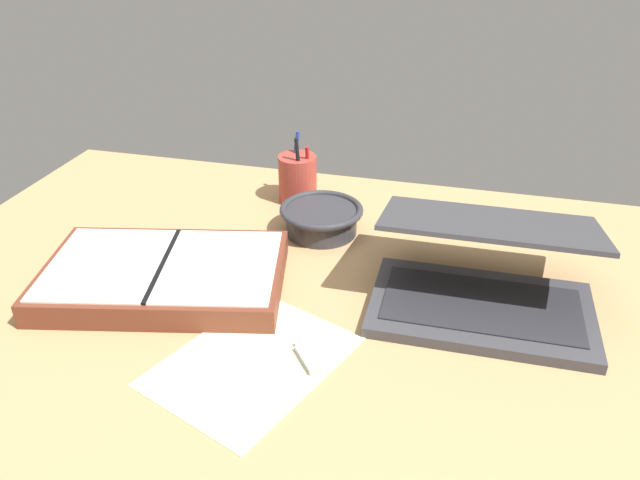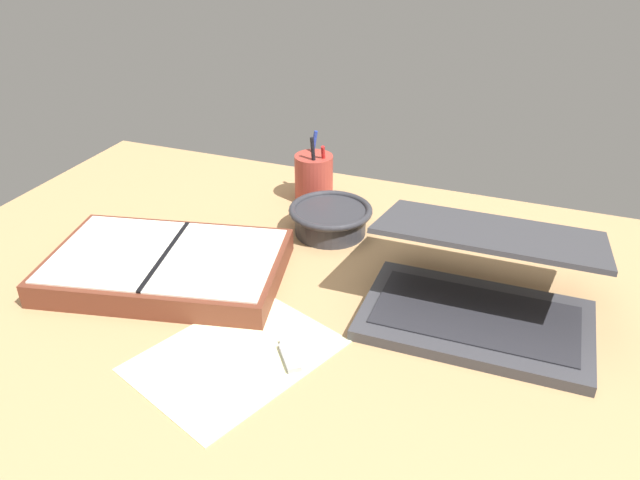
% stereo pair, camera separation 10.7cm
% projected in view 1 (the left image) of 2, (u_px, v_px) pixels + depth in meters
% --- Properties ---
extents(desk_top, '(1.40, 1.00, 0.02)m').
position_uv_depth(desk_top, '(289.00, 298.00, 1.06)').
color(desk_top, tan).
rests_on(desk_top, ground).
extents(laptop, '(0.35, 0.30, 0.15)m').
position_uv_depth(laptop, '(484.00, 279.00, 1.00)').
color(laptop, '#38383D').
rests_on(laptop, desk_top).
extents(bowl, '(0.16, 0.16, 0.06)m').
position_uv_depth(bowl, '(324.00, 218.00, 1.22)').
color(bowl, '#2D2D33').
rests_on(bowl, desk_top).
extents(pen_cup, '(0.08, 0.08, 0.15)m').
position_uv_depth(pen_cup, '(298.00, 178.00, 1.34)').
color(pen_cup, '#9E382D').
rests_on(pen_cup, desk_top).
extents(planner, '(0.45, 0.34, 0.05)m').
position_uv_depth(planner, '(164.00, 275.00, 1.06)').
color(planner, brown).
rests_on(planner, desk_top).
extents(scissors, '(0.13, 0.09, 0.01)m').
position_uv_depth(scissors, '(147.00, 317.00, 0.99)').
color(scissors, '#B7B7BC').
rests_on(scissors, desk_top).
extents(paper_sheet_front, '(0.30, 0.34, 0.00)m').
position_uv_depth(paper_sheet_front, '(253.00, 361.00, 0.90)').
color(paper_sheet_front, '#F4EFB2').
rests_on(paper_sheet_front, desk_top).
extents(usb_drive, '(0.06, 0.07, 0.01)m').
position_uv_depth(usb_drive, '(308.00, 358.00, 0.90)').
color(usb_drive, '#99999E').
rests_on(usb_drive, desk_top).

